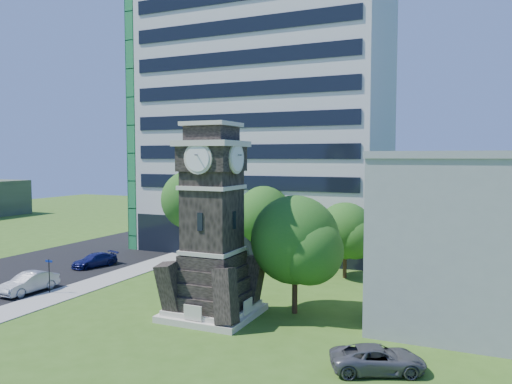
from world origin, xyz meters
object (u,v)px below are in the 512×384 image
at_px(car_street_north, 95,260).
at_px(clock_tower, 212,233).
at_px(street_sign, 49,272).
at_px(car_street_mid, 29,283).
at_px(park_bench, 209,314).
at_px(car_east_lot, 378,359).

bearing_deg(car_street_north, clock_tower, -7.92).
bearing_deg(street_sign, car_street_mid, -167.39).
bearing_deg(park_bench, car_east_lot, 6.22).
relative_size(clock_tower, car_street_north, 2.89).
relative_size(clock_tower, street_sign, 4.76).
relative_size(clock_tower, car_east_lot, 2.76).
height_order(car_street_north, street_sign, street_sign).
relative_size(car_street_north, street_sign, 1.65).
bearing_deg(clock_tower, car_street_mid, -177.07).
height_order(car_street_mid, street_sign, street_sign).
bearing_deg(street_sign, car_east_lot, -12.91).
relative_size(clock_tower, car_street_mid, 2.72).
distance_m(park_bench, street_sign, 14.09).
xyz_separation_m(clock_tower, street_sign, (-13.59, -0.31, -3.67)).
bearing_deg(park_bench, car_street_mid, -160.23).
bearing_deg(clock_tower, car_street_north, 154.38).
bearing_deg(car_street_mid, park_bench, 0.25).
bearing_deg(car_east_lot, clock_tower, 45.19).
distance_m(car_street_mid, car_street_north, 9.01).
relative_size(car_street_mid, car_street_north, 1.06).
bearing_deg(clock_tower, park_bench, -70.90).
height_order(car_street_mid, car_east_lot, car_street_mid).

